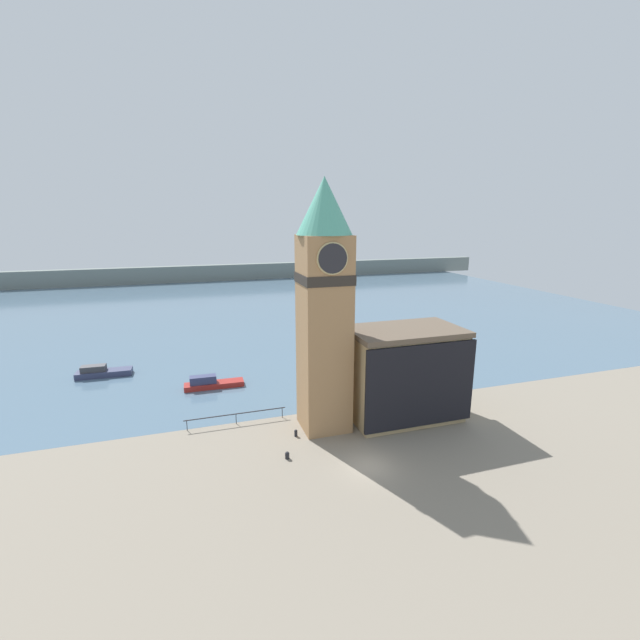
{
  "coord_description": "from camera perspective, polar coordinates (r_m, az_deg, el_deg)",
  "views": [
    {
      "loc": [
        -13.11,
        -28.44,
        19.8
      ],
      "look_at": [
        -2.24,
        5.75,
        11.13
      ],
      "focal_mm": 24.0,
      "sensor_mm": 36.0,
      "label": 1
    }
  ],
  "objects": [
    {
      "name": "boat_near",
      "position": [
        53.01,
        -14.36,
        -8.15
      ],
      "size": [
        6.94,
        1.85,
        1.54
      ],
      "rotation": [
        0.0,
        0.0,
        -0.02
      ],
      "color": "maroon",
      "rests_on": "water"
    },
    {
      "name": "pier_building",
      "position": [
        43.73,
        11.16,
        -6.98
      ],
      "size": [
        11.21,
        6.96,
        9.22
      ],
      "color": "tan",
      "rests_on": "ground_plane"
    },
    {
      "name": "boat_far",
      "position": [
        61.48,
        -27.08,
        -6.2
      ],
      "size": [
        6.62,
        2.07,
        1.52
      ],
      "rotation": [
        0.0,
        0.0,
        -0.03
      ],
      "color": "#333856",
      "rests_on": "water"
    },
    {
      "name": "ground_plane",
      "position": [
        37.04,
        6.35,
        -18.81
      ],
      "size": [
        160.0,
        160.0,
        0.0
      ],
      "primitive_type": "plane",
      "color": "gray"
    },
    {
      "name": "mooring_bollard_near",
      "position": [
        37.74,
        -4.39,
        -17.51
      ],
      "size": [
        0.38,
        0.38,
        0.64
      ],
      "color": "black",
      "rests_on": "ground_plane"
    },
    {
      "name": "mooring_bollard_far",
      "position": [
        40.97,
        -3.24,
        -14.76
      ],
      "size": [
        0.3,
        0.3,
        0.67
      ],
      "color": "black",
      "rests_on": "ground_plane"
    },
    {
      "name": "water",
      "position": [
        102.17,
        -9.92,
        2.2
      ],
      "size": [
        160.0,
        120.0,
        0.0
      ],
      "color": "slate",
      "rests_on": "ground_plane"
    },
    {
      "name": "clock_tower",
      "position": [
        38.74,
        0.57,
        2.41
      ],
      "size": [
        4.95,
        4.95,
        23.19
      ],
      "color": "#9E754C",
      "rests_on": "ground_plane"
    },
    {
      "name": "far_shoreline",
      "position": [
        141.06,
        -12.23,
        6.23
      ],
      "size": [
        180.0,
        3.0,
        5.0
      ],
      "color": "slate",
      "rests_on": "water"
    },
    {
      "name": "pier_railing",
      "position": [
        43.6,
        -11.15,
        -12.31
      ],
      "size": [
        9.84,
        0.08,
        1.09
      ],
      "color": "#232328",
      "rests_on": "ground_plane"
    }
  ]
}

